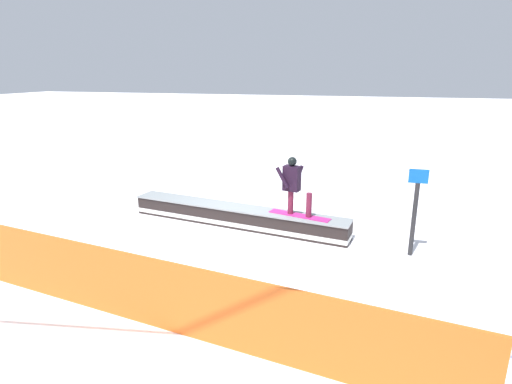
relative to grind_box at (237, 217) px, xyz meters
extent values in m
plane|color=white|center=(0.00, 0.00, -0.24)|extent=(120.00, 120.00, 0.00)
cube|color=black|center=(0.00, 0.00, 0.00)|extent=(6.06, 1.44, 0.48)
cube|color=white|center=(0.00, 0.00, -0.12)|extent=(6.07, 1.45, 0.12)
cube|color=gray|center=(0.00, 0.00, 0.27)|extent=(6.07, 1.50, 0.04)
cube|color=#C22682|center=(-1.72, 0.24, 0.29)|extent=(1.60, 0.66, 0.01)
cylinder|color=maroon|center=(-1.48, 0.19, 0.60)|extent=(0.17, 0.17, 0.60)
cylinder|color=maroon|center=(-1.96, 0.30, 0.60)|extent=(0.17, 0.17, 0.60)
cube|color=black|center=(-1.50, 0.19, 1.21)|extent=(0.45, 0.33, 0.62)
sphere|color=black|center=(-1.50, 0.19, 1.63)|extent=(0.22, 0.22, 0.22)
cylinder|color=black|center=(-1.29, 0.31, 1.24)|extent=(0.37, 0.17, 0.52)
cylinder|color=black|center=(-1.64, 0.05, 1.24)|extent=(0.27, 0.15, 0.55)
cube|color=orange|center=(0.00, 4.66, 0.36)|extent=(9.98, 1.47, 1.20)
cylinder|color=#262628|center=(-4.33, 0.68, 0.60)|extent=(0.10, 0.10, 1.67)
cube|color=blue|center=(-4.33, 0.68, 1.58)|extent=(0.40, 0.04, 0.30)
camera|label=1|loc=(-3.39, 9.85, 3.73)|focal=29.17mm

